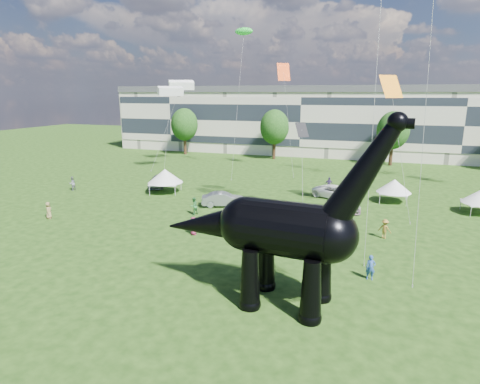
% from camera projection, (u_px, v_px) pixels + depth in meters
% --- Properties ---
extents(ground, '(220.00, 220.00, 0.00)m').
position_uv_depth(ground, '(243.00, 324.00, 20.89)').
color(ground, '#16330C').
rests_on(ground, ground).
extents(terrace_row, '(78.00, 11.00, 12.00)m').
position_uv_depth(terrace_row, '(306.00, 123.00, 78.86)').
color(terrace_row, beige).
rests_on(terrace_row, ground).
extents(tree_far_left, '(5.20, 5.20, 9.44)m').
position_uv_depth(tree_far_left, '(184.00, 122.00, 77.55)').
color(tree_far_left, '#382314').
rests_on(tree_far_left, ground).
extents(tree_mid_left, '(5.20, 5.20, 9.44)m').
position_uv_depth(tree_mid_left, '(275.00, 124.00, 71.81)').
color(tree_mid_left, '#382314').
rests_on(tree_mid_left, ground).
extents(tree_mid_right, '(5.20, 5.20, 9.44)m').
position_uv_depth(tree_mid_right, '(393.00, 127.00, 65.44)').
color(tree_mid_right, '#382314').
rests_on(tree_mid_right, ground).
extents(dinosaur_sculpture, '(13.88, 4.09, 11.32)m').
position_uv_depth(dinosaur_sculpture, '(277.00, 231.00, 22.20)').
color(dinosaur_sculpture, black).
rests_on(dinosaur_sculpture, ground).
extents(car_silver, '(3.08, 5.02, 1.60)m').
position_uv_depth(car_silver, '(158.00, 181.00, 51.20)').
color(car_silver, '#A9AAAE').
rests_on(car_silver, ground).
extents(car_grey, '(4.87, 3.20, 1.52)m').
position_uv_depth(car_grey, '(223.00, 199.00, 42.54)').
color(car_grey, gray).
rests_on(car_grey, ground).
extents(car_white, '(5.79, 4.30, 1.46)m').
position_uv_depth(car_white, '(336.00, 192.00, 45.71)').
color(car_white, white).
rests_on(car_white, ground).
extents(car_dark, '(2.37, 4.98, 1.40)m').
position_uv_depth(car_dark, '(351.00, 203.00, 41.29)').
color(car_dark, '#595960').
rests_on(car_dark, ground).
extents(gazebo_near, '(3.80, 3.80, 2.56)m').
position_uv_depth(gazebo_near, '(394.00, 186.00, 43.93)').
color(gazebo_near, silver).
rests_on(gazebo_near, ground).
extents(gazebo_left, '(5.07, 5.07, 2.90)m').
position_uv_depth(gazebo_left, '(165.00, 176.00, 48.01)').
color(gazebo_left, silver).
rests_on(gazebo_left, ground).
extents(visitors, '(50.96, 46.98, 1.85)m').
position_uv_depth(visitors, '(286.00, 224.00, 34.11)').
color(visitors, '#2E7173').
rests_on(visitors, ground).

